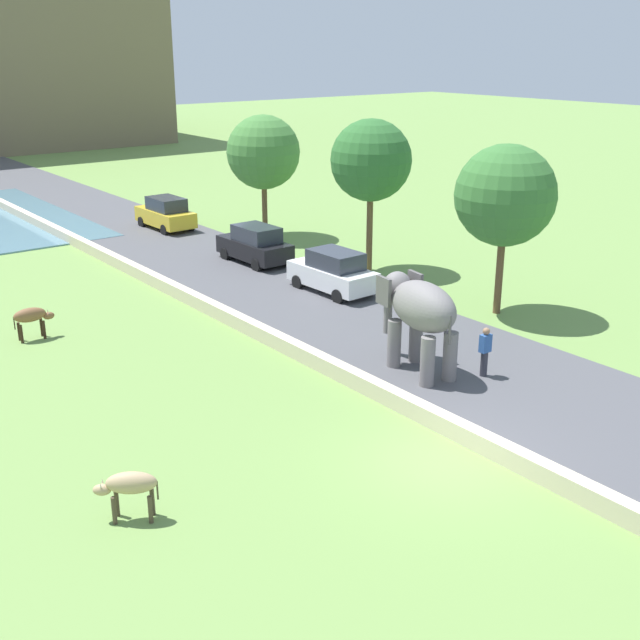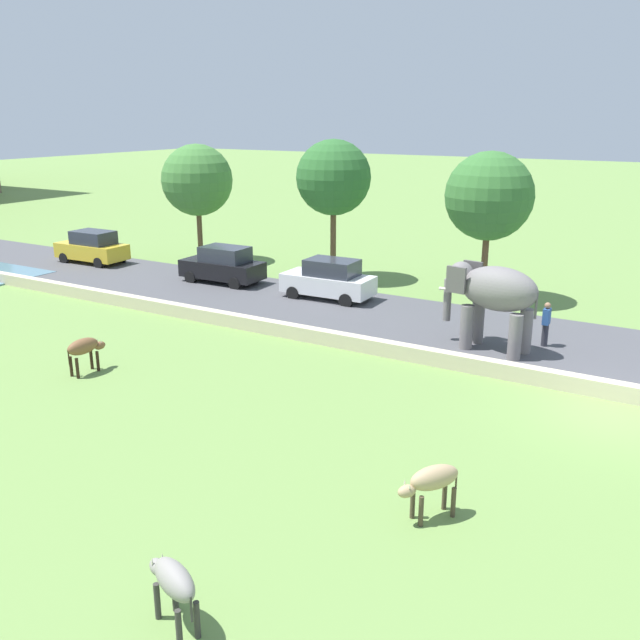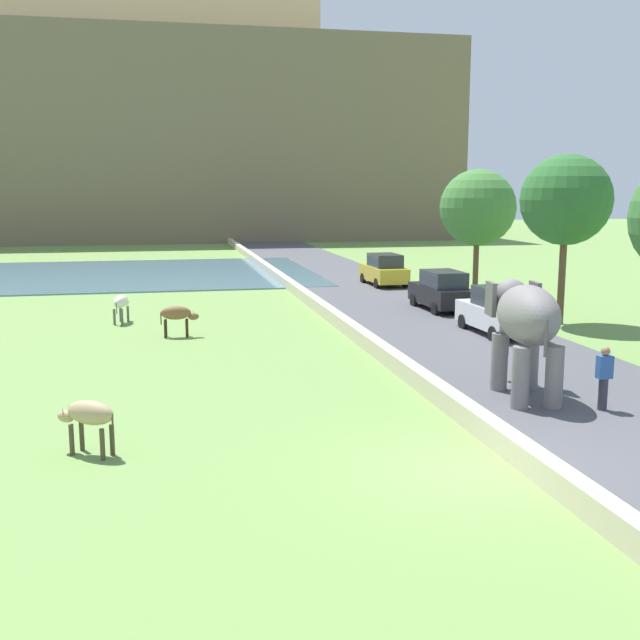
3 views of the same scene
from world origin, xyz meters
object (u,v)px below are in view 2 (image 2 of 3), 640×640
(elephant, at_px, (492,294))
(car_yellow, at_px, (92,247))
(person_beside_elephant, at_px, (546,324))
(cow_brown, at_px, (84,348))
(cow_tan, at_px, (432,481))
(cow_grey, at_px, (173,581))
(car_black, at_px, (223,265))
(car_white, at_px, (329,280))

(elephant, distance_m, car_yellow, 23.16)
(person_beside_elephant, xyz_separation_m, cow_brown, (-9.86, 11.81, -0.04))
(cow_tan, height_order, cow_grey, same)
(cow_brown, relative_size, cow_tan, 1.05)
(elephant, xyz_separation_m, cow_grey, (-15.55, 0.20, -1.20))
(person_beside_elephant, xyz_separation_m, cow_grey, (-16.89, 1.77, -0.04))
(car_black, height_order, cow_tan, car_black)
(elephant, bearing_deg, person_beside_elephant, -49.61)
(person_beside_elephant, xyz_separation_m, cow_tan, (-11.95, -0.57, -0.04))
(car_yellow, distance_m, cow_tan, 28.57)
(car_black, bearing_deg, cow_tan, -130.45)
(person_beside_elephant, xyz_separation_m, car_yellow, (1.78, 24.49, 0.03))
(elephant, relative_size, car_white, 0.88)
(car_white, height_order, cow_brown, car_white)
(elephant, height_order, cow_grey, elephant)
(cow_brown, distance_m, cow_grey, 12.25)
(car_black, bearing_deg, car_white, -90.00)
(car_white, distance_m, cow_tan, 17.14)
(car_black, bearing_deg, cow_brown, -162.25)
(person_beside_elephant, distance_m, cow_brown, 15.39)
(cow_grey, bearing_deg, cow_tan, -25.35)
(person_beside_elephant, bearing_deg, car_white, 79.59)
(person_beside_elephant, distance_m, cow_grey, 16.98)
(cow_grey, bearing_deg, person_beside_elephant, -5.99)
(cow_brown, bearing_deg, elephant, -50.23)
(person_beside_elephant, bearing_deg, cow_grey, 174.01)
(elephant, relative_size, cow_brown, 2.54)
(elephant, xyz_separation_m, cow_tan, (-10.61, -2.14, -1.20))
(elephant, bearing_deg, cow_tan, -168.61)
(elephant, distance_m, cow_tan, 10.89)
(person_beside_elephant, distance_m, cow_tan, 11.96)
(car_white, bearing_deg, car_black, 90.00)
(elephant, xyz_separation_m, car_black, (3.12, 13.97, -1.14))
(car_yellow, distance_m, car_white, 14.79)
(car_black, bearing_deg, cow_grey, -143.59)
(elephant, height_order, car_yellow, elephant)
(elephant, height_order, cow_brown, elephant)
(elephant, distance_m, person_beside_elephant, 2.37)
(elephant, xyz_separation_m, person_beside_elephant, (1.34, -1.57, -1.16))
(car_yellow, bearing_deg, car_black, -90.00)
(elephant, relative_size, car_black, 0.88)
(car_black, distance_m, car_white, 5.84)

